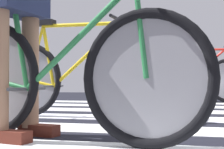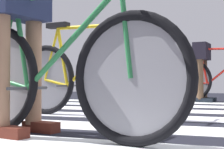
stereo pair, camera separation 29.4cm
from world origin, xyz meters
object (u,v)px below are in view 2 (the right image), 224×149
Objects in this scene: bicycle_3_of_4 at (87,77)px; cyclist_1_of_4 at (19,32)px; bicycle_1_of_4 at (55,74)px; bicycle_4_of_4 at (222,79)px; cyclist_4_of_4 at (202,64)px.

cyclist_1_of_4 is at bearing -81.39° from bicycle_3_of_4.
bicycle_3_of_4 is (-0.30, 1.16, 0.00)m from bicycle_1_of_4.
bicycle_4_of_4 is (1.18, 2.73, 0.00)m from bicycle_3_of_4.
bicycle_4_of_4 is at bearing 84.51° from cyclist_1_of_4.
bicycle_1_of_4 is 0.99× the size of bicycle_4_of_4.
cyclist_4_of_4 is (0.87, 2.77, 0.25)m from bicycle_3_of_4.
cyclist_4_of_4 is at bearing -180.00° from bicycle_4_of_4.
cyclist_1_of_4 is (-0.30, 0.06, 0.28)m from bicycle_1_of_4.
bicycle_3_of_4 is 1.76× the size of cyclist_4_of_4.
cyclist_1_of_4 reaches higher than bicycle_1_of_4.
bicycle_3_of_4 and bicycle_4_of_4 have the same top height.
cyclist_1_of_4 is 0.60× the size of bicycle_4_of_4.
bicycle_3_of_4 is 2.97m from bicycle_4_of_4.
cyclist_1_of_4 is 0.60× the size of bicycle_3_of_4.
bicycle_1_of_4 is 3.99m from cyclist_4_of_4.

